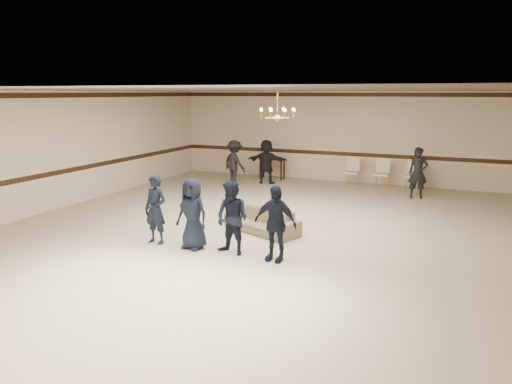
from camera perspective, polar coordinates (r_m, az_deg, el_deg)
room at (r=10.75m, az=0.62°, el=3.53°), size 12.01×14.01×3.21m
chair_rail at (r=17.42m, az=9.57°, el=4.57°), size 12.00×0.02×0.14m
crown_molding at (r=17.29m, az=9.81°, el=11.42°), size 12.00×0.02×0.14m
chandelier at (r=11.57m, az=2.58°, el=10.44°), size 0.94×0.94×0.89m
boy_a at (r=10.26m, az=-11.93°, el=-2.06°), size 0.57×0.41×1.47m
boy_b at (r=9.78m, az=-7.61°, el=-2.59°), size 0.77×0.56×1.47m
boy_c at (r=9.36m, az=-2.86°, el=-3.16°), size 0.81×0.69×1.47m
boy_d at (r=9.01m, az=2.29°, el=-3.75°), size 0.89×0.42×1.47m
settee at (r=10.93m, az=0.72°, el=-3.48°), size 1.96×1.35×0.53m
adult_left at (r=16.47m, az=-2.56°, el=3.52°), size 1.15×0.96×1.55m
adult_mid at (r=16.74m, az=1.27°, el=3.66°), size 1.48×0.60×1.55m
adult_right at (r=15.18m, az=18.81°, el=2.18°), size 0.63×0.49×1.55m
banquet_chair_left at (r=16.57m, az=11.40°, el=2.35°), size 0.49×0.49×0.98m
banquet_chair_mid at (r=16.40m, az=14.82°, el=2.09°), size 0.50×0.50×0.98m
banquet_chair_right at (r=16.29m, az=18.29°, el=1.82°), size 0.51×0.51×0.98m
console_table at (r=17.63m, az=1.95°, el=2.81°), size 0.94×0.42×0.78m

